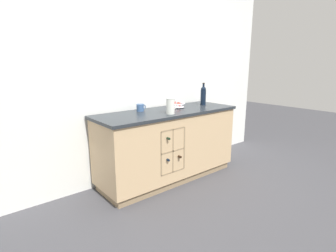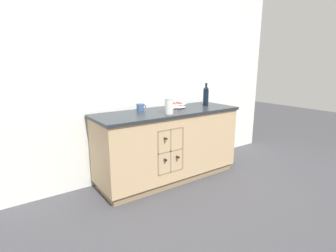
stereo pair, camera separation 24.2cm
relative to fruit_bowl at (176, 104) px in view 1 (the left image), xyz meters
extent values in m
plane|color=#424247|center=(-0.23, -0.11, -0.95)|extent=(14.00, 14.00, 0.00)
cube|color=silver|center=(-0.23, 0.26, 0.33)|extent=(4.40, 0.06, 2.55)
cube|color=#8B7354|center=(-0.23, -0.11, -0.90)|extent=(1.79, 0.56, 0.09)
cube|color=tan|center=(-0.23, -0.11, -0.47)|extent=(1.85, 0.62, 0.78)
cube|color=#23282D|center=(-0.23, -0.11, -0.06)|extent=(1.89, 0.66, 0.03)
cube|color=#8B7354|center=(-0.40, -0.32, -0.46)|extent=(0.35, 0.01, 0.52)
cube|color=#8B7354|center=(-0.58, -0.37, -0.46)|extent=(0.02, 0.10, 0.52)
cube|color=#8B7354|center=(-0.23, -0.37, -0.46)|extent=(0.02, 0.10, 0.52)
cube|color=#8B7354|center=(-0.40, -0.37, -0.72)|extent=(0.35, 0.10, 0.02)
cube|color=#8B7354|center=(-0.40, -0.37, -0.46)|extent=(0.35, 0.10, 0.02)
cube|color=#8B7354|center=(-0.40, -0.37, -0.20)|extent=(0.35, 0.10, 0.02)
cube|color=#8B7354|center=(-0.40, -0.37, -0.46)|extent=(0.02, 0.10, 0.52)
cylinder|color=black|center=(-0.49, -0.27, -0.54)|extent=(0.08, 0.19, 0.08)
cylinder|color=black|center=(-0.49, -0.41, -0.54)|extent=(0.03, 0.08, 0.03)
cylinder|color=black|center=(-0.32, -0.29, -0.54)|extent=(0.08, 0.18, 0.08)
cylinder|color=black|center=(-0.32, -0.42, -0.54)|extent=(0.03, 0.08, 0.03)
cylinder|color=black|center=(-0.49, -0.28, -0.28)|extent=(0.07, 0.20, 0.07)
cylinder|color=black|center=(-0.49, -0.42, -0.28)|extent=(0.03, 0.09, 0.03)
cylinder|color=silver|center=(0.00, 0.00, -0.04)|extent=(0.11, 0.11, 0.01)
cone|color=silver|center=(0.00, 0.00, 0.00)|extent=(0.23, 0.23, 0.05)
torus|color=silver|center=(0.00, 0.00, 0.01)|extent=(0.25, 0.25, 0.02)
sphere|color=red|center=(0.01, -0.04, 0.00)|extent=(0.07, 0.07, 0.07)
sphere|color=red|center=(-0.03, 0.01, 0.00)|extent=(0.07, 0.07, 0.07)
sphere|color=red|center=(0.02, 0.04, 0.00)|extent=(0.07, 0.07, 0.07)
cylinder|color=silver|center=(-0.34, -0.30, 0.05)|extent=(0.10, 0.10, 0.18)
torus|color=silver|center=(-0.34, -0.30, 0.14)|extent=(0.10, 0.10, 0.01)
torus|color=silver|center=(-0.29, -0.30, 0.06)|extent=(0.10, 0.01, 0.10)
cylinder|color=#385684|center=(-0.52, 0.07, 0.00)|extent=(0.09, 0.09, 0.09)
torus|color=#385684|center=(-0.47, 0.07, 0.01)|extent=(0.07, 0.01, 0.07)
cylinder|color=black|center=(0.44, -0.09, 0.06)|extent=(0.08, 0.08, 0.21)
sphere|color=black|center=(0.44, -0.09, 0.18)|extent=(0.07, 0.07, 0.07)
cylinder|color=black|center=(0.44, -0.09, 0.21)|extent=(0.03, 0.03, 0.09)
cylinder|color=black|center=(0.44, -0.09, 0.27)|extent=(0.03, 0.03, 0.01)
camera|label=1|loc=(-2.28, -2.61, 0.53)|focal=28.00mm
camera|label=2|loc=(-2.08, -2.76, 0.53)|focal=28.00mm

